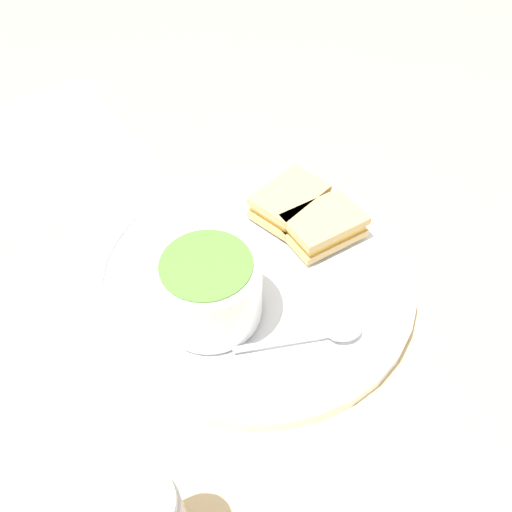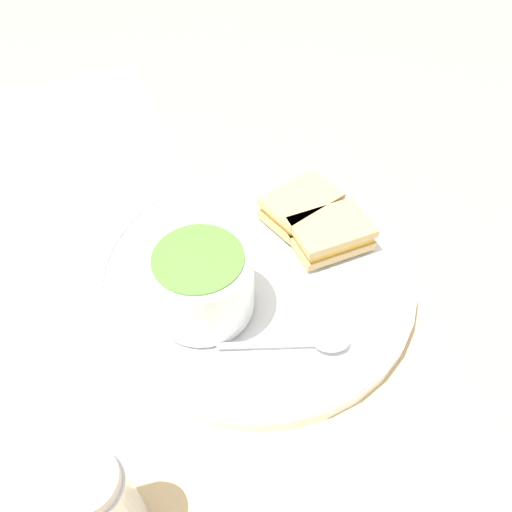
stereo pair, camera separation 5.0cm
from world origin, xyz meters
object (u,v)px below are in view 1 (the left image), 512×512
at_px(soup_bowl, 209,288).
at_px(spoon, 333,332).
at_px(sandwich_half_near, 324,226).
at_px(sandwich_half_far, 289,201).

distance_m(soup_bowl, spoon, 0.12).
height_order(sandwich_half_near, sandwich_half_far, same).
relative_size(spoon, sandwich_half_near, 1.33).
xyz_separation_m(spoon, sandwich_half_near, (0.04, 0.12, 0.01)).
bearing_deg(sandwich_half_near, spoon, -109.86).
bearing_deg(spoon, sandwich_half_far, 90.67).
relative_size(soup_bowl, sandwich_half_near, 1.07).
bearing_deg(soup_bowl, sandwich_half_far, 40.92).
height_order(spoon, sandwich_half_near, sandwich_half_near).
bearing_deg(spoon, soup_bowl, 155.78).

